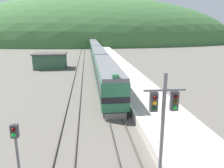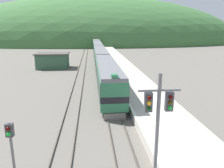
# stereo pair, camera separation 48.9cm
# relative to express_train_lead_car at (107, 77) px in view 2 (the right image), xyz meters

# --- Properties ---
(track_main) EXTENTS (1.52, 180.00, 0.16)m
(track_main) POSITION_rel_express_train_lead_car_xyz_m (0.00, 44.18, -2.26)
(track_main) COLOR #4C443D
(track_main) RESTS_ON ground
(track_siding) EXTENTS (1.52, 180.00, 0.16)m
(track_siding) POSITION_rel_express_train_lead_car_xyz_m (-4.43, 44.18, -2.26)
(track_siding) COLOR #4C443D
(track_siding) RESTS_ON ground
(platform) EXTENTS (5.57, 140.00, 0.89)m
(platform) POSITION_rel_express_train_lead_car_xyz_m (4.52, 24.18, -1.90)
(platform) COLOR #BCB5A5
(platform) RESTS_ON ground
(distant_hills) EXTENTS (184.73, 83.13, 55.40)m
(distant_hills) POSITION_rel_express_train_lead_car_xyz_m (0.00, 110.61, -2.34)
(distant_hills) COLOR #3D6B38
(distant_hills) RESTS_ON ground
(station_shed) EXTENTS (7.41, 5.47, 3.50)m
(station_shed) POSITION_rel_express_train_lead_car_xyz_m (-11.08, 21.29, -0.57)
(station_shed) COLOR #385B42
(station_shed) RESTS_ON ground
(express_train_lead_car) EXTENTS (2.88, 19.97, 4.64)m
(express_train_lead_car) POSITION_rel_express_train_lead_car_xyz_m (0.00, 0.00, 0.00)
(express_train_lead_car) COLOR black
(express_train_lead_car) RESTS_ON ground
(carriage_second) EXTENTS (2.87, 22.02, 4.28)m
(carriage_second) POSITION_rel_express_train_lead_car_xyz_m (0.00, 22.11, -0.01)
(carriage_second) COLOR black
(carriage_second) RESTS_ON ground
(carriage_third) EXTENTS (2.87, 22.02, 4.28)m
(carriage_third) POSITION_rel_express_train_lead_car_xyz_m (0.00, 45.01, -0.01)
(carriage_third) COLOR black
(carriage_third) RESTS_ON ground
(carriage_fourth) EXTENTS (2.87, 22.02, 4.28)m
(carriage_fourth) POSITION_rel_express_train_lead_car_xyz_m (0.00, 67.91, -0.01)
(carriage_fourth) COLOR black
(carriage_fourth) RESTS_ON ground
(signal_mast_main) EXTENTS (2.20, 0.42, 6.81)m
(signal_mast_main) POSITION_rel_express_train_lead_car_xyz_m (1.22, -19.49, 2.10)
(signal_mast_main) COLOR slate
(signal_mast_main) RESTS_ON ground
(signal_post_siding) EXTENTS (0.36, 0.42, 4.40)m
(signal_post_siding) POSITION_rel_express_train_lead_car_xyz_m (-6.38, -19.33, 0.78)
(signal_post_siding) COLOR slate
(signal_post_siding) RESTS_ON ground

